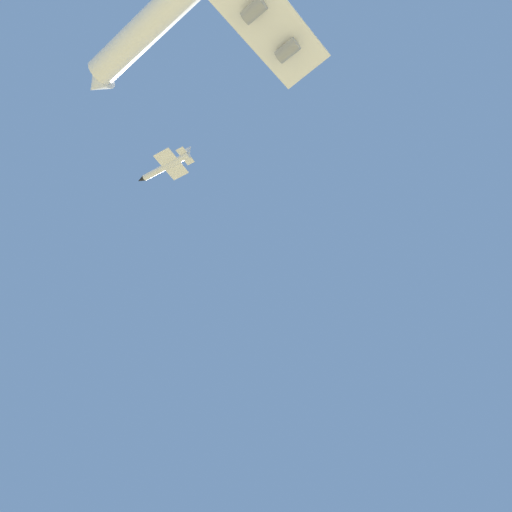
# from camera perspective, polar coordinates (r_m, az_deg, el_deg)

# --- Properties ---
(chase_jet_left_wing) EXTENTS (12.69, 12.97, 4.00)m
(chase_jet_left_wing) POSITION_cam_1_polar(r_m,az_deg,el_deg) (121.42, -10.22, 10.00)
(chase_jet_left_wing) COLOR silver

